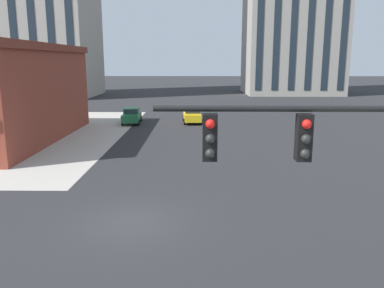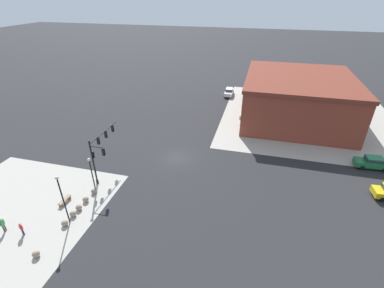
# 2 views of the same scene
# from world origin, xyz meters

# --- Properties ---
(ground_plane) EXTENTS (320.00, 320.00, 0.00)m
(ground_plane) POSITION_xyz_m (0.00, 0.00, 0.00)
(ground_plane) COLOR #262628
(car_main_northbound_near) EXTENTS (2.07, 4.49, 1.68)m
(car_main_northbound_near) POSITION_xyz_m (-4.33, 26.73, 0.92)
(car_main_northbound_near) COLOR #1E6B3D
(car_main_northbound_near) RESTS_ON ground
(car_main_southbound_near) EXTENTS (2.15, 4.52, 1.68)m
(car_main_southbound_near) POSITION_xyz_m (2.19, 27.13, 0.92)
(car_main_southbound_near) COLOR gold
(car_main_southbound_near) RESTS_ON ground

